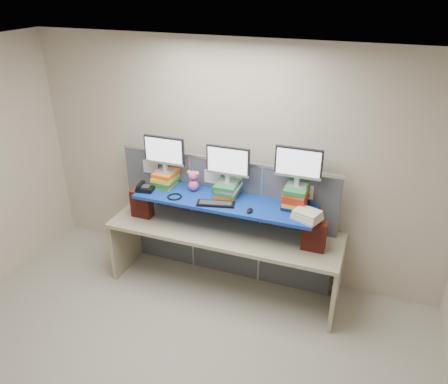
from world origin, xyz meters
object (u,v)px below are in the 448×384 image
at_px(monitor_left, 164,152).
at_px(monitor_center, 228,163).
at_px(keyboard, 216,204).
at_px(desk, 224,241).
at_px(monitor_right, 298,165).
at_px(blue_board, 224,202).
at_px(desk_phone, 145,188).

relative_size(monitor_left, monitor_center, 1.00).
xyz_separation_m(monitor_left, keyboard, (0.71, -0.24, -0.40)).
bearing_deg(monitor_left, desk, -8.89).
bearing_deg(monitor_right, monitor_center, -180.00).
bearing_deg(blue_board, desk_phone, -175.20).
bearing_deg(monitor_center, blue_board, -90.47).
distance_m(monitor_center, keyboard, 0.46).
distance_m(monitor_right, keyboard, 0.96).
relative_size(blue_board, monitor_center, 4.13).
xyz_separation_m(desk, monitor_right, (0.75, 0.13, 1.01)).
distance_m(desk, keyboard, 0.56).
height_order(desk, monitor_left, monitor_left).
relative_size(monitor_left, keyboard, 1.15).
xyz_separation_m(monitor_center, desk_phone, (-0.93, -0.21, -0.36)).
bearing_deg(monitor_left, keyboard, -18.98).
xyz_separation_m(desk, monitor_center, (-0.00, 0.12, 0.92)).
height_order(monitor_left, keyboard, monitor_left).
xyz_separation_m(blue_board, desk_phone, (-0.93, -0.09, 0.05)).
bearing_deg(blue_board, keyboard, -111.35).
distance_m(blue_board, monitor_right, 0.91).
bearing_deg(desk, monitor_right, 8.92).
xyz_separation_m(blue_board, monitor_left, (-0.76, 0.11, 0.43)).
bearing_deg(monitor_right, keyboard, -163.14).
xyz_separation_m(desk, blue_board, (-0.00, 0.00, 0.51)).
relative_size(monitor_right, desk_phone, 2.24).
xyz_separation_m(desk, desk_phone, (-0.93, -0.09, 0.56)).
distance_m(keyboard, desk_phone, 0.88).
height_order(desk, desk_phone, desk_phone).
bearing_deg(monitor_center, keyboard, -101.58).
relative_size(monitor_center, keyboard, 1.15).
bearing_deg(monitor_right, desk_phone, -173.35).
xyz_separation_m(desk, keyboard, (-0.05, -0.13, 0.54)).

